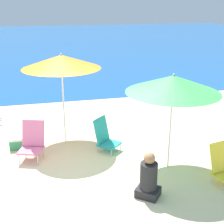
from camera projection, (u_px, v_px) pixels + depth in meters
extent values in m
plane|color=beige|center=(67.00, 179.00, 6.26)|extent=(60.00, 60.00, 0.00)
cube|color=#1E5699|center=(38.00, 40.00, 29.33)|extent=(60.00, 40.00, 0.01)
cylinder|color=white|center=(170.00, 131.00, 6.47)|extent=(0.04, 0.04, 1.66)
cone|color=#47B756|center=(173.00, 84.00, 6.13)|extent=(1.90, 1.90, 0.34)
sphere|color=white|center=(174.00, 74.00, 6.07)|extent=(0.04, 0.04, 0.04)
cylinder|color=white|center=(64.00, 105.00, 7.76)|extent=(0.04, 0.04, 1.86)
cone|color=orange|center=(61.00, 62.00, 7.40)|extent=(1.90, 1.90, 0.32)
sphere|color=white|center=(61.00, 54.00, 7.34)|extent=(0.04, 0.04, 0.04)
cylinder|color=silver|center=(224.00, 187.00, 5.85)|extent=(0.02, 0.02, 0.16)
cylinder|color=silver|center=(212.00, 178.00, 6.14)|extent=(0.02, 0.02, 0.16)
cube|color=yellow|center=(220.00, 157.00, 6.11)|extent=(0.50, 0.30, 0.57)
cylinder|color=silver|center=(111.00, 153.00, 7.15)|extent=(0.02, 0.02, 0.16)
cylinder|color=silver|center=(120.00, 147.00, 7.48)|extent=(0.02, 0.02, 0.16)
cylinder|color=silver|center=(98.00, 149.00, 7.34)|extent=(0.02, 0.02, 0.16)
cylinder|color=silver|center=(107.00, 143.00, 7.66)|extent=(0.02, 0.02, 0.16)
cube|color=teal|center=(109.00, 144.00, 7.37)|extent=(0.64, 0.64, 0.04)
cube|color=teal|center=(101.00, 130.00, 7.38)|extent=(0.45, 0.45, 0.59)
cylinder|color=silver|center=(19.00, 159.00, 6.78)|extent=(0.02, 0.02, 0.24)
cylinder|color=silver|center=(38.00, 160.00, 6.74)|extent=(0.02, 0.02, 0.24)
cylinder|color=silver|center=(25.00, 151.00, 7.15)|extent=(0.02, 0.02, 0.24)
cylinder|color=silver|center=(43.00, 152.00, 7.11)|extent=(0.02, 0.02, 0.24)
cube|color=pink|center=(31.00, 150.00, 6.90)|extent=(0.62, 0.60, 0.04)
cube|color=pink|center=(33.00, 133.00, 7.01)|extent=(0.53, 0.34, 0.58)
cube|color=#262628|center=(148.00, 192.00, 5.69)|extent=(0.53, 0.53, 0.16)
cylinder|color=#262628|center=(149.00, 176.00, 5.58)|extent=(0.31, 0.31, 0.51)
sphere|color=#9E704C|center=(149.00, 158.00, 5.46)|extent=(0.20, 0.20, 0.20)
cube|color=#338C59|center=(18.00, 144.00, 7.55)|extent=(0.38, 0.28, 0.23)
cube|color=white|center=(17.00, 138.00, 7.50)|extent=(0.39, 0.29, 0.06)
sphere|color=white|center=(1.00, 118.00, 8.99)|extent=(0.07, 0.07, 0.07)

